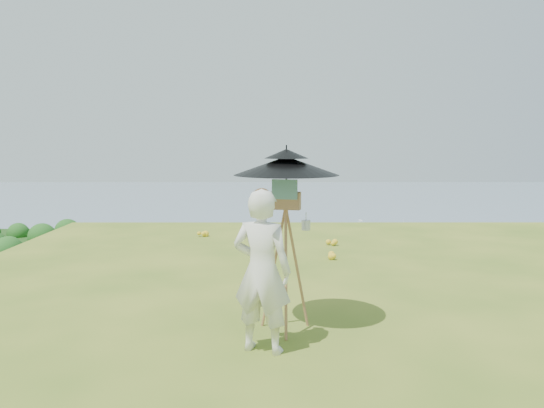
{
  "coord_description": "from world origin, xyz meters",
  "views": [
    {
      "loc": [
        -2.01,
        -6.15,
        2.03
      ],
      "look_at": [
        -2.0,
        1.8,
        1.08
      ],
      "focal_mm": 35.0,
      "sensor_mm": 36.0,
      "label": 1
    }
  ],
  "objects": [
    {
      "name": "painter_cap",
      "position": [
        -2.1,
        -1.2,
        1.54
      ],
      "size": [
        0.22,
        0.25,
        0.1
      ],
      "primitive_type": null,
      "rotation": [
        0.0,
        0.0,
        -0.16
      ],
      "color": "#C86D6F",
      "rests_on": "painter"
    },
    {
      "name": "peninsula",
      "position": [
        -75.0,
        155.0,
        -29.0
      ],
      "size": [
        90.0,
        60.0,
        12.0
      ],
      "primitive_type": null,
      "color": "#14340E",
      "rests_on": "bay_water"
    },
    {
      "name": "slope_trees",
      "position": [
        0.0,
        35.0,
        -15.0
      ],
      "size": [
        110.0,
        50.0,
        6.0
      ],
      "primitive_type": null,
      "color": "#1D5419",
      "rests_on": "forest_slope"
    },
    {
      "name": "harbor_town",
      "position": [
        0.0,
        75.0,
        -29.5
      ],
      "size": [
        110.0,
        22.0,
        5.0
      ],
      "primitive_type": null,
      "color": "silver",
      "rests_on": "shoreline_tier"
    },
    {
      "name": "field_easel",
      "position": [
        -1.86,
        -0.64,
        0.82
      ],
      "size": [
        0.75,
        0.75,
        1.64
      ],
      "primitive_type": null,
      "rotation": [
        0.0,
        0.0,
        -0.23
      ],
      "color": "#93643D",
      "rests_on": "ground"
    },
    {
      "name": "moored_boats",
      "position": [
        -12.5,
        161.0,
        -33.65
      ],
      "size": [
        140.0,
        140.0,
        0.7
      ],
      "primitive_type": null,
      "color": "white",
      "rests_on": "bay_water"
    },
    {
      "name": "ground",
      "position": [
        0.0,
        0.0,
        0.0
      ],
      "size": [
        14.0,
        14.0,
        0.0
      ],
      "primitive_type": "plane",
      "color": "#516F1F",
      "rests_on": "ground"
    },
    {
      "name": "sun_umbrella",
      "position": [
        -1.85,
        -0.61,
        1.67
      ],
      "size": [
        1.27,
        1.27,
        0.64
      ],
      "primitive_type": null,
      "rotation": [
        0.0,
        0.0,
        -0.15
      ],
      "color": "black",
      "rests_on": "field_easel"
    },
    {
      "name": "shoreline_tier",
      "position": [
        0.0,
        75.0,
        -36.0
      ],
      "size": [
        170.0,
        28.0,
        8.0
      ],
      "primitive_type": "cube",
      "color": "#6B6455",
      "rests_on": "bay_water"
    },
    {
      "name": "bay_water",
      "position": [
        0.0,
        240.0,
        -34.0
      ],
      "size": [
        700.0,
        700.0,
        0.0
      ],
      "primitive_type": "plane",
      "color": "slate",
      "rests_on": "ground"
    },
    {
      "name": "wildflowers",
      "position": [
        0.0,
        0.25,
        0.06
      ],
      "size": [
        10.0,
        10.5,
        0.12
      ],
      "primitive_type": null,
      "color": "yellow",
      "rests_on": "ground"
    },
    {
      "name": "painter",
      "position": [
        -2.1,
        -1.2,
        0.79
      ],
      "size": [
        0.67,
        0.55,
        1.59
      ],
      "primitive_type": "imported",
      "rotation": [
        0.0,
        0.0,
        2.82
      ],
      "color": "white",
      "rests_on": "ground"
    }
  ]
}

